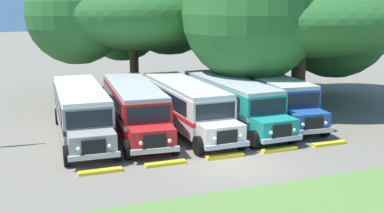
# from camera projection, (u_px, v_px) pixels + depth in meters

# --- Properties ---
(ground_plane) EXTENTS (220.00, 220.00, 0.00)m
(ground_plane) POSITION_uv_depth(u_px,v_px,m) (234.00, 164.00, 22.30)
(ground_plane) COLOR slate
(parked_bus_slot_0) EXTENTS (2.91, 10.87, 2.82)m
(parked_bus_slot_0) POSITION_uv_depth(u_px,v_px,m) (81.00, 109.00, 26.63)
(parked_bus_slot_0) COLOR #9E9993
(parked_bus_slot_0) RESTS_ON ground_plane
(parked_bus_slot_1) EXTENTS (3.23, 10.92, 2.82)m
(parked_bus_slot_1) POSITION_uv_depth(u_px,v_px,m) (134.00, 106.00, 27.54)
(parked_bus_slot_1) COLOR red
(parked_bus_slot_1) RESTS_ON ground_plane
(parked_bus_slot_2) EXTENTS (2.96, 10.88, 2.82)m
(parked_bus_slot_2) POSITION_uv_depth(u_px,v_px,m) (186.00, 104.00, 28.12)
(parked_bus_slot_2) COLOR silver
(parked_bus_slot_2) RESTS_ON ground_plane
(parked_bus_slot_3) EXTENTS (3.08, 10.89, 2.82)m
(parked_bus_slot_3) POSITION_uv_depth(u_px,v_px,m) (231.00, 100.00, 29.16)
(parked_bus_slot_3) COLOR teal
(parked_bus_slot_3) RESTS_ON ground_plane
(parked_bus_slot_4) EXTENTS (3.29, 10.93, 2.82)m
(parked_bus_slot_4) POSITION_uv_depth(u_px,v_px,m) (269.00, 95.00, 30.86)
(parked_bus_slot_4) COLOR #23519E
(parked_bus_slot_4) RESTS_ON ground_plane
(curb_wheelstop_0) EXTENTS (2.00, 0.36, 0.15)m
(curb_wheelstop_0) POSITION_uv_depth(u_px,v_px,m) (100.00, 171.00, 21.14)
(curb_wheelstop_0) COLOR yellow
(curb_wheelstop_0) RESTS_ON ground_plane
(curb_wheelstop_1) EXTENTS (2.00, 0.36, 0.15)m
(curb_wheelstop_1) POSITION_uv_depth(u_px,v_px,m) (166.00, 163.00, 22.17)
(curb_wheelstop_1) COLOR yellow
(curb_wheelstop_1) RESTS_ON ground_plane
(curb_wheelstop_2) EXTENTS (2.00, 0.36, 0.15)m
(curb_wheelstop_2) POSITION_uv_depth(u_px,v_px,m) (225.00, 156.00, 23.20)
(curb_wheelstop_2) COLOR yellow
(curb_wheelstop_2) RESTS_ON ground_plane
(curb_wheelstop_3) EXTENTS (2.00, 0.36, 0.15)m
(curb_wheelstop_3) POSITION_uv_depth(u_px,v_px,m) (279.00, 150.00, 24.23)
(curb_wheelstop_3) COLOR yellow
(curb_wheelstop_3) RESTS_ON ground_plane
(curb_wheelstop_4) EXTENTS (2.00, 0.36, 0.15)m
(curb_wheelstop_4) POSITION_uv_depth(u_px,v_px,m) (329.00, 144.00, 25.26)
(curb_wheelstop_4) COLOR yellow
(curb_wheelstop_4) RESTS_ON ground_plane
(broad_shade_tree) EXTENTS (16.38, 15.52, 12.12)m
(broad_shade_tree) POSITION_uv_depth(u_px,v_px,m) (134.00, 11.00, 38.28)
(broad_shade_tree) COLOR brown
(broad_shade_tree) RESTS_ON ground_plane
(secondary_tree) EXTENTS (18.70, 15.42, 11.47)m
(secondary_tree) POSITION_uv_depth(u_px,v_px,m) (294.00, 17.00, 35.13)
(secondary_tree) COLOR brown
(secondary_tree) RESTS_ON ground_plane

